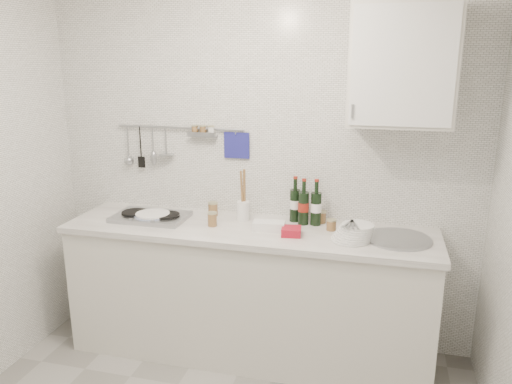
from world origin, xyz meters
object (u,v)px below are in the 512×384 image
plate_stack_sink (354,233)px  wine_bottles (305,201)px  utensil_crock (243,208)px  wall_cabinet (402,66)px  plate_stack_hob (151,216)px

plate_stack_sink → wine_bottles: bearing=144.7°
plate_stack_sink → utensil_crock: (-0.76, 0.21, 0.04)m
wall_cabinet → plate_stack_sink: size_ratio=2.71×
plate_stack_hob → utensil_crock: (0.61, 0.15, 0.06)m
utensil_crock → wine_bottles: bearing=5.0°
wall_cabinet → plate_stack_sink: (-0.22, -0.19, -0.98)m
plate_stack_sink → wine_bottles: (-0.34, 0.24, 0.11)m
plate_stack_hob → wine_bottles: wine_bottles is taller
plate_stack_hob → utensil_crock: utensil_crock is taller
wall_cabinet → wine_bottles: wall_cabinet is taller
plate_stack_hob → plate_stack_sink: 1.37m
plate_stack_hob → wine_bottles: (1.03, 0.19, 0.13)m
plate_stack_hob → utensil_crock: size_ratio=0.71×
plate_stack_hob → utensil_crock: 0.63m
plate_stack_hob → plate_stack_sink: plate_stack_sink is taller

